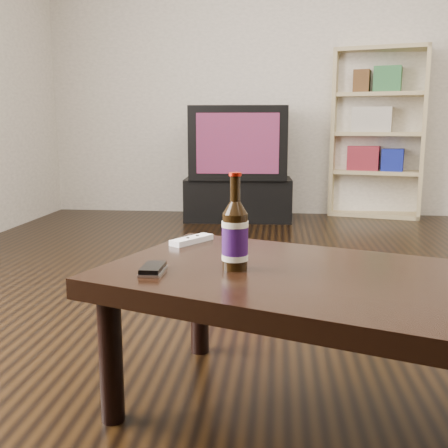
# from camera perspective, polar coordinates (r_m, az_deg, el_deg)

# --- Properties ---
(floor) EXTENTS (5.00, 6.00, 0.01)m
(floor) POSITION_cam_1_polar(r_m,az_deg,el_deg) (2.09, 16.42, -12.61)
(floor) COLOR black
(floor) RESTS_ON ground
(wall_back) EXTENTS (5.00, 0.02, 2.70)m
(wall_back) POSITION_cam_1_polar(r_m,az_deg,el_deg) (4.94, 10.82, 16.76)
(wall_back) COLOR #BBB5A6
(wall_back) RESTS_ON ground
(tv_stand) EXTENTS (0.93, 0.50, 0.36)m
(tv_stand) POSITION_cam_1_polar(r_m,az_deg,el_deg) (4.56, 1.55, 2.75)
(tv_stand) COLOR black
(tv_stand) RESTS_ON floor
(tv) EXTENTS (0.83, 0.54, 0.61)m
(tv) POSITION_cam_1_polar(r_m,az_deg,el_deg) (4.52, 1.58, 8.85)
(tv) COLOR black
(tv) RESTS_ON tv_stand
(bookshelf) EXTENTS (0.86, 0.55, 1.47)m
(bookshelf) POSITION_cam_1_polar(r_m,az_deg,el_deg) (4.97, 16.39, 9.76)
(bookshelf) COLOR tan
(bookshelf) RESTS_ON floor
(coffee_table) EXTENTS (1.27, 0.99, 0.42)m
(coffee_table) POSITION_cam_1_polar(r_m,az_deg,el_deg) (1.43, 9.59, -7.44)
(coffee_table) COLOR black
(coffee_table) RESTS_ON floor
(beer_bottle) EXTENTS (0.08, 0.08, 0.26)m
(beer_bottle) POSITION_cam_1_polar(r_m,az_deg,el_deg) (1.42, 1.21, -1.29)
(beer_bottle) COLOR black
(beer_bottle) RESTS_ON coffee_table
(phone) EXTENTS (0.06, 0.11, 0.02)m
(phone) POSITION_cam_1_polar(r_m,az_deg,el_deg) (1.42, -7.74, -4.87)
(phone) COLOR silver
(phone) RESTS_ON coffee_table
(remote) EXTENTS (0.13, 0.17, 0.02)m
(remote) POSITION_cam_1_polar(r_m,az_deg,el_deg) (1.76, -3.53, -1.74)
(remote) COLOR white
(remote) RESTS_ON coffee_table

